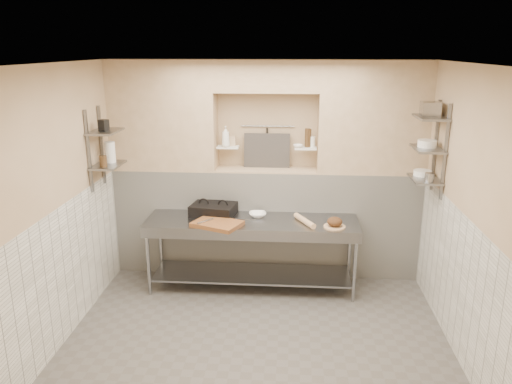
# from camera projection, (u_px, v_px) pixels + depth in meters

# --- Properties ---
(floor) EXTENTS (4.00, 3.90, 0.10)m
(floor) POSITION_uv_depth(u_px,v_px,m) (257.00, 344.00, 5.22)
(floor) COLOR #504C47
(floor) RESTS_ON ground
(ceiling) EXTENTS (4.00, 3.90, 0.10)m
(ceiling) POSITION_uv_depth(u_px,v_px,m) (257.00, 58.00, 4.41)
(ceiling) COLOR silver
(ceiling) RESTS_ON ground
(wall_left) EXTENTS (0.10, 3.90, 2.80)m
(wall_left) POSITION_uv_depth(u_px,v_px,m) (51.00, 208.00, 4.96)
(wall_left) COLOR tan
(wall_left) RESTS_ON ground
(wall_right) EXTENTS (0.10, 3.90, 2.80)m
(wall_right) POSITION_uv_depth(u_px,v_px,m) (475.00, 218.00, 4.67)
(wall_right) COLOR tan
(wall_right) RESTS_ON ground
(wall_back) EXTENTS (4.00, 0.10, 2.80)m
(wall_back) POSITION_uv_depth(u_px,v_px,m) (267.00, 166.00, 6.73)
(wall_back) COLOR tan
(wall_back) RESTS_ON ground
(wall_front) EXTENTS (4.00, 0.10, 2.80)m
(wall_front) POSITION_uv_depth(u_px,v_px,m) (232.00, 323.00, 2.90)
(wall_front) COLOR tan
(wall_front) RESTS_ON ground
(backwall_lower) EXTENTS (4.00, 0.40, 1.40)m
(backwall_lower) POSITION_uv_depth(u_px,v_px,m) (266.00, 221.00, 6.69)
(backwall_lower) COLOR white
(backwall_lower) RESTS_ON floor
(alcove_sill) EXTENTS (1.30, 0.40, 0.02)m
(alcove_sill) POSITION_uv_depth(u_px,v_px,m) (266.00, 169.00, 6.49)
(alcove_sill) COLOR tan
(alcove_sill) RESTS_ON backwall_lower
(backwall_pillar_left) EXTENTS (1.35, 0.40, 1.40)m
(backwall_pillar_left) POSITION_uv_depth(u_px,v_px,m) (164.00, 115.00, 6.39)
(backwall_pillar_left) COLOR tan
(backwall_pillar_left) RESTS_ON backwall_lower
(backwall_pillar_right) EXTENTS (1.35, 0.40, 1.40)m
(backwall_pillar_right) POSITION_uv_depth(u_px,v_px,m) (373.00, 117.00, 6.20)
(backwall_pillar_right) COLOR tan
(backwall_pillar_right) RESTS_ON backwall_lower
(backwall_header) EXTENTS (1.30, 0.40, 0.40)m
(backwall_header) POSITION_uv_depth(u_px,v_px,m) (267.00, 76.00, 6.15)
(backwall_header) COLOR tan
(backwall_header) RESTS_ON backwall_lower
(wainscot_left) EXTENTS (0.02, 3.90, 1.40)m
(wainscot_left) POSITION_uv_depth(u_px,v_px,m) (65.00, 273.00, 5.15)
(wainscot_left) COLOR white
(wainscot_left) RESTS_ON floor
(wainscot_right) EXTENTS (0.02, 3.90, 1.40)m
(wainscot_right) POSITION_uv_depth(u_px,v_px,m) (460.00, 286.00, 4.87)
(wainscot_right) COLOR white
(wainscot_right) RESTS_ON floor
(alcove_shelf_left) EXTENTS (0.28, 0.16, 0.02)m
(alcove_shelf_left) POSITION_uv_depth(u_px,v_px,m) (228.00, 147.00, 6.44)
(alcove_shelf_left) COLOR white
(alcove_shelf_left) RESTS_ON backwall_lower
(alcove_shelf_right) EXTENTS (0.28, 0.16, 0.02)m
(alcove_shelf_right) POSITION_uv_depth(u_px,v_px,m) (306.00, 148.00, 6.37)
(alcove_shelf_right) COLOR white
(alcove_shelf_right) RESTS_ON backwall_lower
(utensil_rail) EXTENTS (0.70, 0.02, 0.02)m
(utensil_rail) POSITION_uv_depth(u_px,v_px,m) (267.00, 126.00, 6.50)
(utensil_rail) COLOR gray
(utensil_rail) RESTS_ON wall_back
(hanging_steel) EXTENTS (0.02, 0.02, 0.30)m
(hanging_steel) POSITION_uv_depth(u_px,v_px,m) (267.00, 139.00, 6.53)
(hanging_steel) COLOR black
(hanging_steel) RESTS_ON utensil_rail
(splash_panel) EXTENTS (0.60, 0.08, 0.45)m
(splash_panel) POSITION_uv_depth(u_px,v_px,m) (267.00, 151.00, 6.52)
(splash_panel) COLOR #383330
(splash_panel) RESTS_ON alcove_sill
(shelf_rail_left_a) EXTENTS (0.03, 0.03, 0.95)m
(shelf_rail_left_a) POSITION_uv_depth(u_px,v_px,m) (102.00, 145.00, 6.04)
(shelf_rail_left_a) COLOR slate
(shelf_rail_left_a) RESTS_ON wall_left
(shelf_rail_left_b) EXTENTS (0.03, 0.03, 0.95)m
(shelf_rail_left_b) POSITION_uv_depth(u_px,v_px,m) (89.00, 152.00, 5.65)
(shelf_rail_left_b) COLOR slate
(shelf_rail_left_b) RESTS_ON wall_left
(wall_shelf_left_lower) EXTENTS (0.30, 0.50, 0.02)m
(wall_shelf_left_lower) POSITION_uv_depth(u_px,v_px,m) (108.00, 165.00, 5.89)
(wall_shelf_left_lower) COLOR slate
(wall_shelf_left_lower) RESTS_ON wall_left
(wall_shelf_left_upper) EXTENTS (0.30, 0.50, 0.03)m
(wall_shelf_left_upper) POSITION_uv_depth(u_px,v_px,m) (105.00, 132.00, 5.78)
(wall_shelf_left_upper) COLOR slate
(wall_shelf_left_upper) RESTS_ON wall_left
(shelf_rail_right_a) EXTENTS (0.03, 0.03, 1.05)m
(shelf_rail_right_a) POSITION_uv_depth(u_px,v_px,m) (435.00, 146.00, 5.74)
(shelf_rail_right_a) COLOR slate
(shelf_rail_right_a) RESTS_ON wall_right
(shelf_rail_right_b) EXTENTS (0.03, 0.03, 1.05)m
(shelf_rail_right_b) POSITION_uv_depth(u_px,v_px,m) (445.00, 153.00, 5.36)
(shelf_rail_right_b) COLOR slate
(shelf_rail_right_b) RESTS_ON wall_right
(wall_shelf_right_lower) EXTENTS (0.30, 0.50, 0.02)m
(wall_shelf_right_lower) POSITION_uv_depth(u_px,v_px,m) (425.00, 179.00, 5.66)
(wall_shelf_right_lower) COLOR slate
(wall_shelf_right_lower) RESTS_ON wall_right
(wall_shelf_right_mid) EXTENTS (0.30, 0.50, 0.02)m
(wall_shelf_right_mid) POSITION_uv_depth(u_px,v_px,m) (428.00, 149.00, 5.56)
(wall_shelf_right_mid) COLOR slate
(wall_shelf_right_mid) RESTS_ON wall_right
(wall_shelf_right_upper) EXTENTS (0.30, 0.50, 0.03)m
(wall_shelf_right_upper) POSITION_uv_depth(u_px,v_px,m) (431.00, 117.00, 5.46)
(wall_shelf_right_upper) COLOR slate
(wall_shelf_right_upper) RESTS_ON wall_right
(prep_table) EXTENTS (2.60, 0.70, 0.90)m
(prep_table) POSITION_uv_depth(u_px,v_px,m) (252.00, 240.00, 6.17)
(prep_table) COLOR gray
(prep_table) RESTS_ON floor
(panini_press) EXTENTS (0.59, 0.48, 0.15)m
(panini_press) POSITION_uv_depth(u_px,v_px,m) (213.00, 210.00, 6.27)
(panini_press) COLOR black
(panini_press) RESTS_ON prep_table
(cutting_board) EXTENTS (0.65, 0.57, 0.05)m
(cutting_board) POSITION_uv_depth(u_px,v_px,m) (217.00, 224.00, 5.92)
(cutting_board) COLOR brown
(cutting_board) RESTS_ON prep_table
(knife_blade) EXTENTS (0.24, 0.06, 0.01)m
(knife_blade) POSITION_uv_depth(u_px,v_px,m) (245.00, 219.00, 6.00)
(knife_blade) COLOR gray
(knife_blade) RESTS_ON cutting_board
(tongs) EXTENTS (0.18, 0.20, 0.02)m
(tongs) POSITION_uv_depth(u_px,v_px,m) (206.00, 221.00, 5.91)
(tongs) COLOR gray
(tongs) RESTS_ON cutting_board
(mixing_bowl) EXTENTS (0.24, 0.24, 0.05)m
(mixing_bowl) POSITION_uv_depth(u_px,v_px,m) (258.00, 215.00, 6.24)
(mixing_bowl) COLOR white
(mixing_bowl) RESTS_ON prep_table
(rolling_pin) EXTENTS (0.26, 0.43, 0.07)m
(rolling_pin) POSITION_uv_depth(u_px,v_px,m) (305.00, 221.00, 5.99)
(rolling_pin) COLOR tan
(rolling_pin) RESTS_ON prep_table
(bread_board) EXTENTS (0.26, 0.26, 0.01)m
(bread_board) POSITION_uv_depth(u_px,v_px,m) (334.00, 227.00, 5.88)
(bread_board) COLOR tan
(bread_board) RESTS_ON prep_table
(bread_loaf) EXTENTS (0.18, 0.18, 0.11)m
(bread_loaf) POSITION_uv_depth(u_px,v_px,m) (335.00, 222.00, 5.86)
(bread_loaf) COLOR #4C2D19
(bread_loaf) RESTS_ON bread_board
(bottle_soap) EXTENTS (0.11, 0.11, 0.27)m
(bottle_soap) POSITION_uv_depth(u_px,v_px,m) (226.00, 136.00, 6.35)
(bottle_soap) COLOR white
(bottle_soap) RESTS_ON alcove_shelf_left
(jar_alcove) EXTENTS (0.08, 0.08, 0.13)m
(jar_alcove) POSITION_uv_depth(u_px,v_px,m) (232.00, 141.00, 6.46)
(jar_alcove) COLOR tan
(jar_alcove) RESTS_ON alcove_shelf_left
(bowl_alcove) EXTENTS (0.13, 0.13, 0.04)m
(bowl_alcove) POSITION_uv_depth(u_px,v_px,m) (298.00, 146.00, 6.34)
(bowl_alcove) COLOR white
(bowl_alcove) RESTS_ON alcove_shelf_right
(condiment_a) EXTENTS (0.06, 0.06, 0.23)m
(condiment_a) POSITION_uv_depth(u_px,v_px,m) (309.00, 138.00, 6.35)
(condiment_a) COLOR #3E2A16
(condiment_a) RESTS_ON alcove_shelf_right
(condiment_b) EXTENTS (0.06, 0.06, 0.24)m
(condiment_b) POSITION_uv_depth(u_px,v_px,m) (307.00, 138.00, 6.34)
(condiment_b) COLOR #3E2A16
(condiment_b) RESTS_ON alcove_shelf_right
(condiment_c) EXTENTS (0.08, 0.08, 0.13)m
(condiment_c) POSITION_uv_depth(u_px,v_px,m) (312.00, 142.00, 6.37)
(condiment_c) COLOR white
(condiment_c) RESTS_ON alcove_shelf_right
(jug_left) EXTENTS (0.12, 0.12, 0.25)m
(jug_left) POSITION_uv_depth(u_px,v_px,m) (110.00, 152.00, 5.95)
(jug_left) COLOR white
(jug_left) RESTS_ON wall_shelf_left_lower
(jar_left) EXTENTS (0.09, 0.09, 0.13)m
(jar_left) POSITION_uv_depth(u_px,v_px,m) (103.00, 161.00, 5.74)
(jar_left) COLOR #3E2A16
(jar_left) RESTS_ON wall_shelf_left_lower
(box_left_upper) EXTENTS (0.12, 0.12, 0.13)m
(box_left_upper) POSITION_uv_depth(u_px,v_px,m) (104.00, 125.00, 5.73)
(box_left_upper) COLOR black
(box_left_upper) RESTS_ON wall_shelf_left_upper
(bowl_right) EXTENTS (0.21, 0.21, 0.06)m
(bowl_right) POSITION_uv_depth(u_px,v_px,m) (423.00, 173.00, 5.76)
(bowl_right) COLOR white
(bowl_right) RESTS_ON wall_shelf_right_lower
(canister_right) EXTENTS (0.10, 0.10, 0.10)m
(canister_right) POSITION_uv_depth(u_px,v_px,m) (429.00, 178.00, 5.48)
(canister_right) COLOR gray
(canister_right) RESTS_ON wall_shelf_right_lower
(bowl_right_mid) EXTENTS (0.21, 0.21, 0.08)m
(bowl_right_mid) POSITION_uv_depth(u_px,v_px,m) (427.00, 144.00, 5.59)
(bowl_right_mid) COLOR white
(bowl_right_mid) RESTS_ON wall_shelf_right_mid
(basket_right) EXTENTS (0.21, 0.25, 0.15)m
(basket_right) POSITION_uv_depth(u_px,v_px,m) (430.00, 109.00, 5.49)
(basket_right) COLOR gray
(basket_right) RESTS_ON wall_shelf_right_upper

